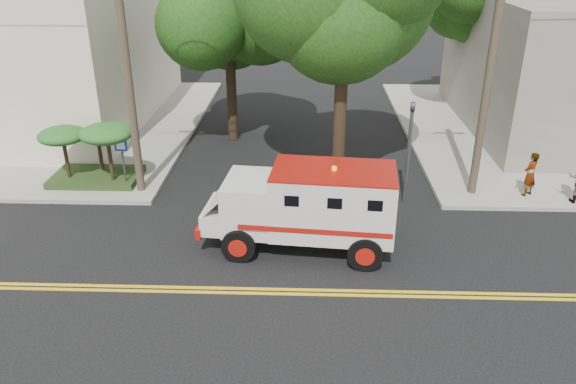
{
  "coord_description": "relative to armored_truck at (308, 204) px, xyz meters",
  "views": [
    {
      "loc": [
        0.35,
        -12.29,
        8.57
      ],
      "look_at": [
        -0.17,
        2.81,
        1.6
      ],
      "focal_mm": 35.0,
      "sensor_mm": 36.0,
      "label": 1
    }
  ],
  "objects": [
    {
      "name": "accessibility_sign",
      "position": [
        -6.62,
        3.84,
        -0.09
      ],
      "size": [
        0.45,
        0.1,
        2.02
      ],
      "color": "#3F3F42",
      "rests_on": "ground"
    },
    {
      "name": "ground",
      "position": [
        -0.42,
        -2.33,
        -1.46
      ],
      "size": [
        100.0,
        100.0,
        0.0
      ],
      "primitive_type": "plane",
      "color": "black",
      "rests_on": "ground"
    },
    {
      "name": "utility_pole_right",
      "position": [
        5.88,
        3.87,
        3.04
      ],
      "size": [
        0.28,
        0.28,
        9.0
      ],
      "primitive_type": "cylinder",
      "color": "#382D23",
      "rests_on": "ground"
    },
    {
      "name": "traffic_signal",
      "position": [
        3.38,
        3.27,
        0.77
      ],
      "size": [
        0.15,
        0.18,
        3.6
      ],
      "color": "#3F3F42",
      "rests_on": "ground"
    },
    {
      "name": "tree_left",
      "position": [
        -3.09,
        9.46,
        4.27
      ],
      "size": [
        4.48,
        4.2,
        7.7
      ],
      "color": "black",
      "rests_on": "ground"
    },
    {
      "name": "palm_planter",
      "position": [
        -7.85,
        4.3,
        0.19
      ],
      "size": [
        3.52,
        2.63,
        2.36
      ],
      "color": "#1E3314",
      "rests_on": "sidewalk_nw"
    },
    {
      "name": "pedestrian_a",
      "position": [
        7.75,
        3.67,
        -0.51
      ],
      "size": [
        0.7,
        0.65,
        1.6
      ],
      "primitive_type": "imported",
      "rotation": [
        0.0,
        0.0,
        3.78
      ],
      "color": "gray",
      "rests_on": "sidewalk_ne"
    },
    {
      "name": "utility_pole_left",
      "position": [
        -6.02,
        3.67,
        3.04
      ],
      "size": [
        0.28,
        0.28,
        9.0
      ],
      "primitive_type": "cylinder",
      "color": "#382D23",
      "rests_on": "ground"
    },
    {
      "name": "sidewalk_nw",
      "position": [
        -13.92,
        11.17,
        -1.38
      ],
      "size": [
        17.0,
        17.0,
        0.15
      ],
      "primitive_type": "cube",
      "color": "gray",
      "rests_on": "ground"
    },
    {
      "name": "armored_truck",
      "position": [
        0.0,
        0.0,
        0.0
      ],
      "size": [
        5.79,
        2.71,
        2.56
      ],
      "rotation": [
        0.0,
        0.0,
        -0.09
      ],
      "color": "silver",
      "rests_on": "ground"
    }
  ]
}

